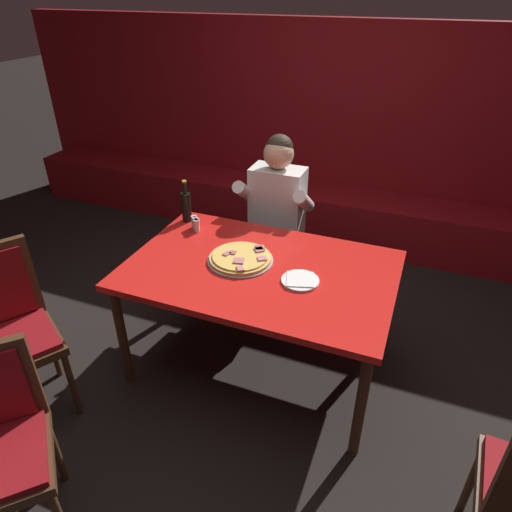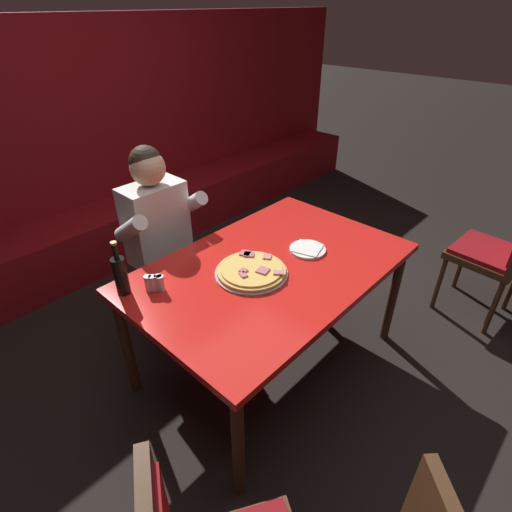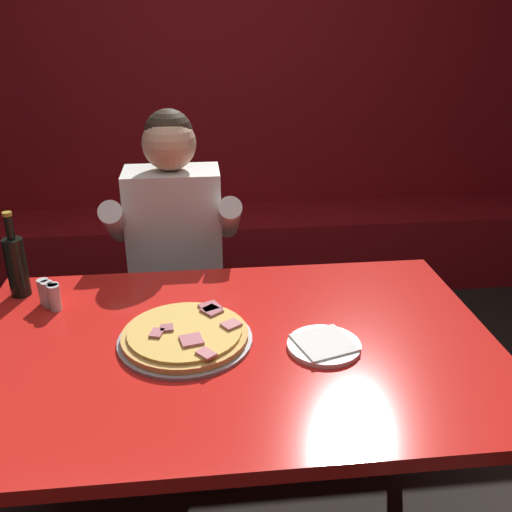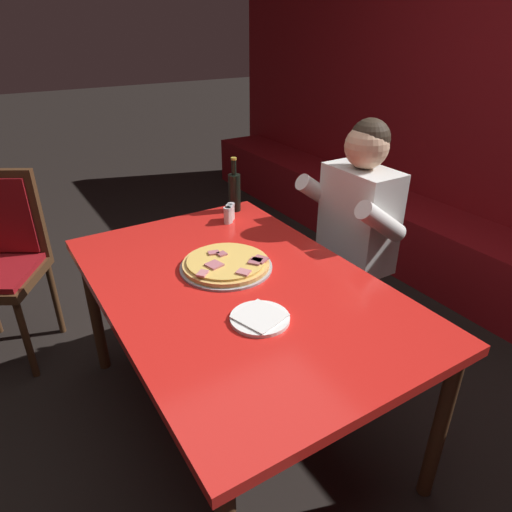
% 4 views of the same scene
% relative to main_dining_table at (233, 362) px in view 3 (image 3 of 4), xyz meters
% --- Properties ---
extents(booth_wall_panel, '(6.80, 0.16, 1.90)m').
position_rel_main_dining_table_xyz_m(booth_wall_panel, '(0.00, 2.18, 0.27)').
color(booth_wall_panel, maroon).
rests_on(booth_wall_panel, ground_plane).
extents(booth_bench, '(6.46, 0.48, 0.46)m').
position_rel_main_dining_table_xyz_m(booth_bench, '(0.00, 1.86, -0.45)').
color(booth_bench, maroon).
rests_on(booth_bench, ground_plane).
extents(main_dining_table, '(1.53, 1.00, 0.75)m').
position_rel_main_dining_table_xyz_m(main_dining_table, '(0.00, 0.00, 0.00)').
color(main_dining_table, '#422816').
rests_on(main_dining_table, ground_plane).
extents(pizza, '(0.39, 0.39, 0.05)m').
position_rel_main_dining_table_xyz_m(pizza, '(-0.13, 0.02, 0.09)').
color(pizza, '#9E9EA3').
rests_on(pizza, main_dining_table).
extents(plate_white_paper, '(0.21, 0.21, 0.02)m').
position_rel_main_dining_table_xyz_m(plate_white_paper, '(0.26, -0.06, 0.08)').
color(plate_white_paper, white).
rests_on(plate_white_paper, main_dining_table).
extents(beer_bottle, '(0.07, 0.07, 0.29)m').
position_rel_main_dining_table_xyz_m(beer_bottle, '(-0.68, 0.37, 0.18)').
color(beer_bottle, black).
rests_on(beer_bottle, main_dining_table).
extents(shaker_black_pepper, '(0.04, 0.04, 0.09)m').
position_rel_main_dining_table_xyz_m(shaker_black_pepper, '(-0.57, 0.28, 0.11)').
color(shaker_black_pepper, silver).
rests_on(shaker_black_pepper, main_dining_table).
extents(shaker_parmesan, '(0.04, 0.04, 0.09)m').
position_rel_main_dining_table_xyz_m(shaker_parmesan, '(-0.55, 0.26, 0.11)').
color(shaker_parmesan, silver).
rests_on(shaker_parmesan, main_dining_table).
extents(shaker_oregano, '(0.04, 0.04, 0.09)m').
position_rel_main_dining_table_xyz_m(shaker_oregano, '(-0.54, 0.25, 0.11)').
color(shaker_oregano, silver).
rests_on(shaker_oregano, main_dining_table).
extents(shaker_red_pepper_flakes, '(0.04, 0.04, 0.09)m').
position_rel_main_dining_table_xyz_m(shaker_red_pepper_flakes, '(-0.59, 0.30, 0.11)').
color(shaker_red_pepper_flakes, silver).
rests_on(shaker_red_pepper_flakes, main_dining_table).
extents(diner_seated_blue_shirt, '(0.53, 0.53, 1.27)m').
position_rel_main_dining_table_xyz_m(diner_seated_blue_shirt, '(-0.18, 0.73, 0.03)').
color(diner_seated_blue_shirt, black).
rests_on(diner_seated_blue_shirt, ground_plane).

